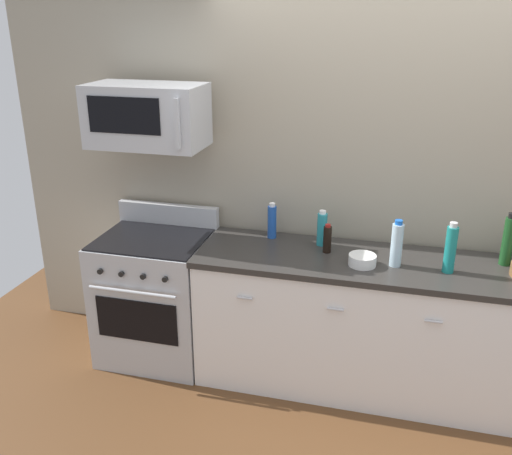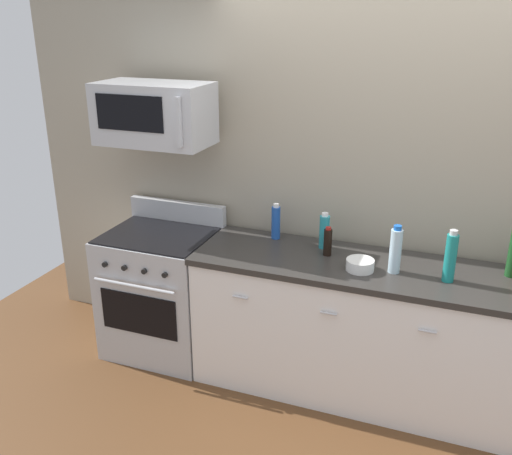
{
  "view_description": "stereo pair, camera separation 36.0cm",
  "coord_description": "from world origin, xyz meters",
  "px_view_note": "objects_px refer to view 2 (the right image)",
  "views": [
    {
      "loc": [
        0.01,
        -3.31,
        2.38
      ],
      "look_at": [
        -0.84,
        -0.05,
        1.09
      ],
      "focal_mm": 39.68,
      "sensor_mm": 36.0,
      "label": 1
    },
    {
      "loc": [
        0.36,
        -3.2,
        2.38
      ],
      "look_at": [
        -0.84,
        -0.05,
        1.09
      ],
      "focal_mm": 39.68,
      "sensor_mm": 36.0,
      "label": 2
    }
  ],
  "objects_px": {
    "bottle_soda_blue": "(276,222)",
    "microwave": "(154,114)",
    "bottle_dish_soap": "(324,231)",
    "bottle_water_clear": "(396,250)",
    "bowl_white_ceramic": "(360,265)",
    "range_oven": "(162,291)",
    "bottle_soy_sauce_dark": "(328,242)",
    "bottle_sparkling_teal": "(450,257)"
  },
  "relations": [
    {
      "from": "bottle_dish_soap",
      "to": "bottle_sparkling_teal",
      "type": "distance_m",
      "value": 0.83
    },
    {
      "from": "microwave",
      "to": "bottle_dish_soap",
      "type": "relative_size",
      "value": 3.08
    },
    {
      "from": "bottle_water_clear",
      "to": "bottle_soda_blue",
      "type": "xyz_separation_m",
      "value": [
        -0.83,
        0.26,
        -0.02
      ]
    },
    {
      "from": "bottle_dish_soap",
      "to": "range_oven",
      "type": "bearing_deg",
      "value": -171.56
    },
    {
      "from": "microwave",
      "to": "range_oven",
      "type": "bearing_deg",
      "value": -90.29
    },
    {
      "from": "microwave",
      "to": "bottle_soda_blue",
      "type": "relative_size",
      "value": 3.01
    },
    {
      "from": "bottle_soy_sauce_dark",
      "to": "bowl_white_ceramic",
      "type": "relative_size",
      "value": 1.13
    },
    {
      "from": "microwave",
      "to": "bottle_sparkling_teal",
      "type": "distance_m",
      "value": 2.06
    },
    {
      "from": "bottle_dish_soap",
      "to": "bottle_water_clear",
      "type": "height_order",
      "value": "bottle_water_clear"
    },
    {
      "from": "bottle_water_clear",
      "to": "bottle_soy_sauce_dark",
      "type": "xyz_separation_m",
      "value": [
        -0.43,
        0.1,
        -0.05
      ]
    },
    {
      "from": "bottle_water_clear",
      "to": "bottle_sparkling_teal",
      "type": "relative_size",
      "value": 0.94
    },
    {
      "from": "range_oven",
      "to": "bottle_water_clear",
      "type": "relative_size",
      "value": 3.61
    },
    {
      "from": "bottle_soda_blue",
      "to": "bottle_sparkling_teal",
      "type": "relative_size",
      "value": 0.79
    },
    {
      "from": "bottle_sparkling_teal",
      "to": "bottle_soy_sauce_dark",
      "type": "bearing_deg",
      "value": 171.29
    },
    {
      "from": "bottle_sparkling_teal",
      "to": "bottle_dish_soap",
      "type": "bearing_deg",
      "value": 164.14
    },
    {
      "from": "bottle_sparkling_teal",
      "to": "microwave",
      "type": "bearing_deg",
      "value": 177.03
    },
    {
      "from": "bottle_dish_soap",
      "to": "bowl_white_ceramic",
      "type": "distance_m",
      "value": 0.4
    },
    {
      "from": "microwave",
      "to": "bowl_white_ceramic",
      "type": "xyz_separation_m",
      "value": [
        1.43,
        -0.13,
        -0.79
      ]
    },
    {
      "from": "microwave",
      "to": "bottle_dish_soap",
      "type": "height_order",
      "value": "microwave"
    },
    {
      "from": "range_oven",
      "to": "bottle_soy_sauce_dark",
      "type": "relative_size",
      "value": 5.59
    },
    {
      "from": "microwave",
      "to": "bottle_soy_sauce_dark",
      "type": "bearing_deg",
      "value": 0.64
    },
    {
      "from": "bottle_water_clear",
      "to": "bowl_white_ceramic",
      "type": "distance_m",
      "value": 0.23
    },
    {
      "from": "bottle_soda_blue",
      "to": "bottle_soy_sauce_dark",
      "type": "bearing_deg",
      "value": -21.16
    },
    {
      "from": "bottle_water_clear",
      "to": "bottle_soy_sauce_dark",
      "type": "relative_size",
      "value": 1.55
    },
    {
      "from": "bowl_white_ceramic",
      "to": "bottle_dish_soap",
      "type": "bearing_deg",
      "value": 138.16
    },
    {
      "from": "bottle_sparkling_teal",
      "to": "bowl_white_ceramic",
      "type": "xyz_separation_m",
      "value": [
        -0.5,
        -0.03,
        -0.11
      ]
    },
    {
      "from": "bottle_sparkling_teal",
      "to": "bowl_white_ceramic",
      "type": "distance_m",
      "value": 0.52
    },
    {
      "from": "range_oven",
      "to": "bottle_water_clear",
      "type": "height_order",
      "value": "bottle_water_clear"
    },
    {
      "from": "range_oven",
      "to": "bottle_sparkling_teal",
      "type": "distance_m",
      "value": 2.03
    },
    {
      "from": "bottle_dish_soap",
      "to": "bowl_white_ceramic",
      "type": "xyz_separation_m",
      "value": [
        0.29,
        -0.26,
        -0.08
      ]
    },
    {
      "from": "bottle_soy_sauce_dark",
      "to": "bottle_soda_blue",
      "type": "xyz_separation_m",
      "value": [
        -0.4,
        0.16,
        0.03
      ]
    },
    {
      "from": "bottle_soy_sauce_dark",
      "to": "bottle_soda_blue",
      "type": "bearing_deg",
      "value": 158.84
    },
    {
      "from": "bottle_sparkling_teal",
      "to": "bowl_white_ceramic",
      "type": "bearing_deg",
      "value": -176.08
    },
    {
      "from": "bottle_water_clear",
      "to": "bottle_soda_blue",
      "type": "distance_m",
      "value": 0.87
    },
    {
      "from": "bottle_soda_blue",
      "to": "bottle_dish_soap",
      "type": "bearing_deg",
      "value": -7.12
    },
    {
      "from": "bottle_soy_sauce_dark",
      "to": "bottle_dish_soap",
      "type": "bearing_deg",
      "value": 114.86
    },
    {
      "from": "bottle_soda_blue",
      "to": "bowl_white_ceramic",
      "type": "height_order",
      "value": "bottle_soda_blue"
    },
    {
      "from": "bowl_white_ceramic",
      "to": "bottle_soda_blue",
      "type": "bearing_deg",
      "value": 154.62
    },
    {
      "from": "bottle_soda_blue",
      "to": "range_oven",
      "type": "bearing_deg",
      "value": -164.95
    },
    {
      "from": "bottle_soda_blue",
      "to": "microwave",
      "type": "bearing_deg",
      "value": -168.01
    },
    {
      "from": "bottle_dish_soap",
      "to": "bottle_water_clear",
      "type": "distance_m",
      "value": 0.53
    },
    {
      "from": "bottle_dish_soap",
      "to": "bottle_water_clear",
      "type": "xyz_separation_m",
      "value": [
        0.48,
        -0.21,
        0.03
      ]
    }
  ]
}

